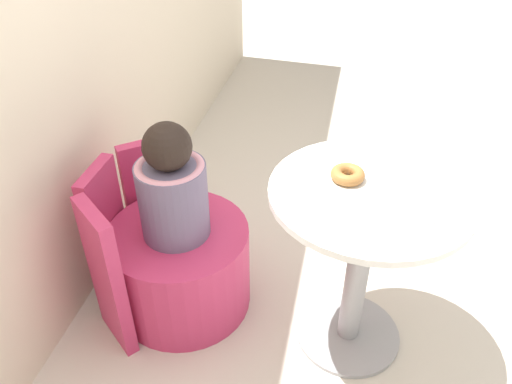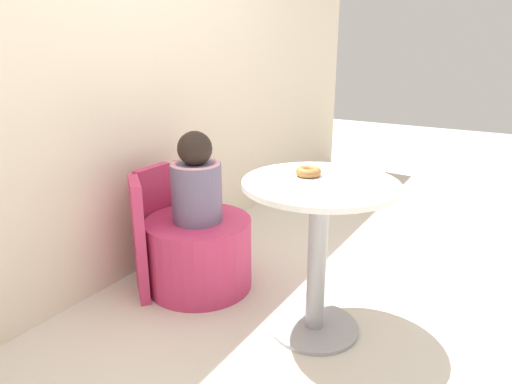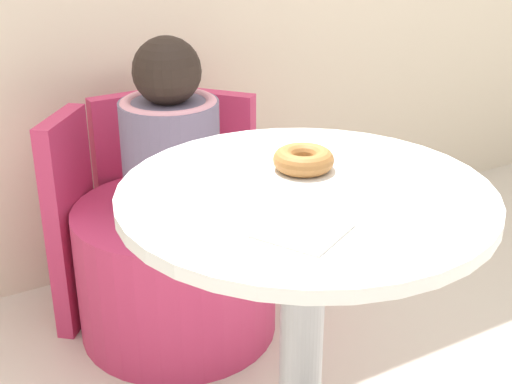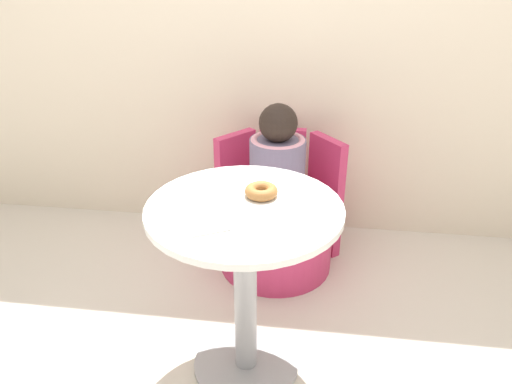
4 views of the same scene
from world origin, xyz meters
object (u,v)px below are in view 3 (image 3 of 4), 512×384
Objects in this scene: tub_chair at (177,269)px; donut at (303,160)px; round_table at (303,294)px; child_figure at (170,136)px.

donut is (0.00, -0.63, 0.55)m from tub_chair.
tub_chair is at bearing 86.30° from round_table.
child_figure reaches higher than donut.
child_figure is 4.15× the size of donut.
donut is (0.05, 0.08, 0.24)m from round_table.
child_figure reaches higher than tub_chair.
donut reaches higher than round_table.
round_table reaches higher than tub_chair.
tub_chair is (0.05, 0.71, -0.31)m from round_table.
child_figure reaches higher than round_table.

